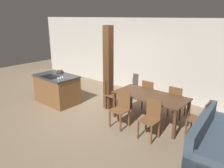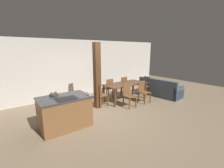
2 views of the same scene
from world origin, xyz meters
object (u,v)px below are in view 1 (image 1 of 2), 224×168
object	(u,v)px
wine_glass_far	(62,77)
dining_chair_far_right	(176,101)
timber_post	(108,69)
wine_glass_middle	(60,77)
dining_chair_far_left	(149,94)
dining_chair_foot_end	(201,119)
dining_chair_head_end	(112,94)
couch	(215,145)
fruit_bowl	(60,71)
wine_glass_near	(58,78)
kitchen_island	(57,89)
dining_table	(150,98)
dining_chair_near_right	(151,118)
dining_chair_near_left	(121,108)

from	to	relation	value
wine_glass_far	dining_chair_far_right	xyz separation A→B (m)	(2.84, 1.68, -0.55)
dining_chair_far_right	timber_post	xyz separation A→B (m)	(-1.90, -0.70, 0.76)
wine_glass_middle	dining_chair_far_left	size ratio (longest dim) A/B	0.16
dining_chair_foot_end	dining_chair_far_left	bearing A→B (deg)	-111.23
dining_chair_far_right	dining_chair_head_end	distance (m)	1.90
dining_chair_far_left	couch	xyz separation A→B (m)	(2.27, -1.21, -0.20)
dining_chair_far_right	dining_chair_foot_end	xyz separation A→B (m)	(0.90, -0.69, 0.00)
dining_chair_foot_end	dining_chair_head_end	bearing A→B (deg)	-90.00
fruit_bowl	dining_chair_far_right	world-z (taller)	fruit_bowl
wine_glass_middle	dining_chair_head_end	size ratio (longest dim) A/B	0.16
wine_glass_near	timber_post	bearing A→B (deg)	50.33
wine_glass_middle	dining_chair_far_right	xyz separation A→B (m)	(2.84, 1.76, -0.55)
kitchen_island	timber_post	distance (m)	1.92
dining_table	dining_chair_near_right	xyz separation A→B (m)	(0.43, -0.69, -0.18)
wine_glass_near	dining_table	size ratio (longest dim) A/B	0.08
wine_glass_near	dining_chair_near_left	distance (m)	2.10
wine_glass_far	dining_chair_near_left	size ratio (longest dim) A/B	0.16
dining_chair_head_end	dining_chair_foot_end	size ratio (longest dim) A/B	1.00
wine_glass_near	dining_chair_head_end	bearing A→B (deg)	47.16
kitchen_island	dining_chair_far_right	distance (m)	3.77
wine_glass_near	couch	distance (m)	4.35
dining_chair_far_left	dining_chair_far_right	world-z (taller)	same
dining_chair_far_right	dining_table	bearing A→B (deg)	57.76
dining_table	fruit_bowl	bearing A→B (deg)	-171.61
timber_post	couch	bearing A→B (deg)	-8.77
fruit_bowl	timber_post	bearing A→B (deg)	14.67
fruit_bowl	dining_chair_head_end	distance (m)	2.01
dining_chair_near_right	couch	distance (m)	1.42
couch	wine_glass_near	bearing A→B (deg)	92.65
dining_chair_near_left	timber_post	world-z (taller)	timber_post
dining_chair_near_left	dining_chair_foot_end	bearing A→B (deg)	21.23
kitchen_island	dining_table	distance (m)	3.14
wine_glass_far	dining_chair_far_left	size ratio (longest dim) A/B	0.16
dining_chair_head_end	couch	world-z (taller)	dining_chair_head_end
dining_chair_near_left	dining_chair_far_left	bearing A→B (deg)	90.00
fruit_bowl	kitchen_island	bearing A→B (deg)	-57.23
wine_glass_middle	dining_chair_near_right	world-z (taller)	wine_glass_middle
fruit_bowl	couch	size ratio (longest dim) A/B	0.12
dining_table	dining_chair_foot_end	distance (m)	1.35
dining_chair_far_right	dining_chair_foot_end	bearing A→B (deg)	142.70
dining_chair_near_right	timber_post	size ratio (longest dim) A/B	0.37
dining_chair_foot_end	dining_chair_near_right	bearing A→B (deg)	-52.70
wine_glass_near	dining_chair_near_left	size ratio (longest dim) A/B	0.16
wine_glass_near	dining_chair_far_right	bearing A→B (deg)	32.90
dining_chair_far_left	dining_chair_foot_end	world-z (taller)	same
dining_chair_far_right	dining_chair_near_right	bearing A→B (deg)	90.00
fruit_bowl	dining_chair_foot_end	size ratio (longest dim) A/B	0.27
dining_table	dining_chair_near_left	bearing A→B (deg)	-122.24
dining_table	dining_chair_head_end	bearing A→B (deg)	-180.00
fruit_bowl	dining_chair_far_left	world-z (taller)	fruit_bowl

